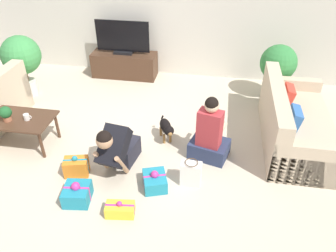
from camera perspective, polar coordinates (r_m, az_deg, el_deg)
The scene contains 18 objects.
ground_plane at distance 4.91m, azimuth -7.04°, elevation -3.51°, with size 16.00×16.00×0.00m, color beige.
wall_back at distance 6.66m, azimuth -1.41°, elevation 19.61°, with size 8.40×0.06×2.60m.
sofa_right at distance 5.15m, azimuth 20.96°, elevation 0.28°, with size 0.92×1.96×0.85m.
coffee_table at distance 5.14m, azimuth -24.31°, elevation 0.74°, with size 0.93×0.60×0.46m.
tv_console at distance 6.89m, azimuth -7.55°, elevation 10.54°, with size 1.30×0.47×0.49m.
tv at distance 6.69m, azimuth -7.91°, elevation 14.74°, with size 1.07×0.20×0.66m.
potted_plant_corner_right at distance 6.13m, azimuth 18.59°, elevation 9.94°, with size 0.63×0.63×1.00m.
potted_plant_corner_left at distance 6.46m, azimuth -24.14°, elevation 10.84°, with size 0.68×0.68×1.12m.
person_kneeling at distance 4.31m, azimuth -8.81°, elevation -3.79°, with size 0.43×0.83×0.80m.
person_sitting at distance 4.51m, azimuth 7.26°, elevation -1.76°, with size 0.61×0.57×0.97m.
dog at distance 4.85m, azimuth -0.29°, elevation -0.29°, with size 0.30×0.48×0.35m.
gift_box_a at distance 4.15m, azimuth -15.54°, elevation -11.27°, with size 0.35×0.36×0.28m.
gift_box_b at distance 3.92m, azimuth -8.35°, elevation -14.19°, with size 0.35×0.22×0.20m.
gift_box_c at distance 4.18m, azimuth -2.31°, elevation -9.52°, with size 0.38×0.41×0.25m.
gift_box_d at distance 4.50m, azimuth -15.67°, elevation -6.84°, with size 0.35×0.28×0.30m.
gift_bag_a at distance 4.17m, azimuth 4.01°, elevation -8.26°, with size 0.27×0.17×0.36m.
mug at distance 5.01m, azimuth -23.39°, elevation 1.44°, with size 0.12×0.08×0.09m.
tabletop_plant at distance 5.07m, azimuth -26.43°, elevation 2.01°, with size 0.17×0.17×0.22m.
Camera 1 is at (1.24, -3.69, 2.99)m, focal length 35.00 mm.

